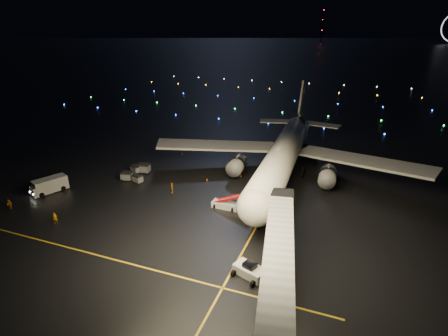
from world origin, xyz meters
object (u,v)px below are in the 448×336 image
(airliner, at_px, (287,135))
(belt_loader, at_px, (225,199))
(pushback_tug, at_px, (250,269))
(crew_b, at_px, (9,204))
(baggage_cart_2, at_px, (144,168))
(baggage_cart_0, at_px, (138,179))
(crew_a, at_px, (55,218))
(service_truck, at_px, (50,185))
(baggage_cart_1, at_px, (127,176))
(baggage_cart_3, at_px, (136,169))
(crew_c, at_px, (172,188))

(airliner, xyz_separation_m, belt_loader, (-5.80, -18.80, -6.01))
(airliner, relative_size, pushback_tug, 14.41)
(crew_b, distance_m, baggage_cart_2, 23.72)
(pushback_tug, xyz_separation_m, baggage_cart_0, (-27.31, 18.03, -0.12))
(belt_loader, height_order, crew_a, belt_loader)
(service_truck, relative_size, baggage_cart_1, 3.60)
(airliner, distance_m, baggage_cart_3, 30.71)
(crew_b, height_order, baggage_cart_1, crew_b)
(pushback_tug, xyz_separation_m, service_truck, (-39.38, 9.26, 0.41))
(service_truck, height_order, crew_b, service_truck)
(airliner, relative_size, baggage_cart_1, 27.38)
(service_truck, bearing_deg, pushback_tug, 9.70)
(crew_c, bearing_deg, crew_a, -63.57)
(crew_c, bearing_deg, pushback_tug, 22.15)
(belt_loader, xyz_separation_m, crew_a, (-21.80, -13.45, -0.68))
(pushback_tug, bearing_deg, baggage_cart_2, 161.74)
(service_truck, relative_size, crew_a, 4.09)
(baggage_cart_1, bearing_deg, crew_c, -25.85)
(belt_loader, bearing_deg, crew_b, -156.86)
(crew_c, bearing_deg, baggage_cart_0, -128.79)
(pushback_tug, height_order, crew_c, crew_c)
(airliner, bearing_deg, crew_a, -132.84)
(service_truck, bearing_deg, belt_loader, 32.71)
(service_truck, distance_m, crew_c, 21.49)
(airliner, bearing_deg, crew_c, -136.23)
(crew_c, height_order, baggage_cart_3, crew_c)
(crew_a, relative_size, baggage_cart_2, 0.77)
(crew_c, height_order, baggage_cart_2, crew_c)
(airliner, xyz_separation_m, crew_b, (-37.78, -31.47, -6.71))
(service_truck, xyz_separation_m, crew_b, (-1.07, -7.34, -0.44))
(airliner, xyz_separation_m, baggage_cart_1, (-27.16, -15.21, -6.72))
(crew_a, relative_size, baggage_cart_0, 0.96)
(crew_c, bearing_deg, service_truck, -98.00)
(pushback_tug, xyz_separation_m, baggage_cart_3, (-30.34, 21.91, -0.09))
(pushback_tug, bearing_deg, airliner, 114.41)
(service_truck, relative_size, crew_b, 4.14)
(baggage_cart_0, bearing_deg, crew_b, -114.49)
(crew_b, bearing_deg, airliner, 35.13)
(crew_a, bearing_deg, belt_loader, -20.54)
(airliner, height_order, baggage_cart_2, airliner)
(airliner, distance_m, baggage_cart_0, 29.82)
(crew_a, height_order, crew_b, crew_a)
(airliner, bearing_deg, baggage_cart_2, -159.91)
(service_truck, xyz_separation_m, baggage_cart_0, (12.07, 8.76, -0.54))
(crew_c, relative_size, baggage_cart_2, 0.88)
(airliner, xyz_separation_m, crew_c, (-16.43, -17.04, -6.58))
(baggage_cart_0, height_order, baggage_cart_3, baggage_cart_3)
(belt_loader, bearing_deg, service_truck, -168.69)
(belt_loader, xyz_separation_m, baggage_cart_3, (-21.87, 7.33, -0.75))
(crew_a, height_order, baggage_cart_2, baggage_cart_2)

